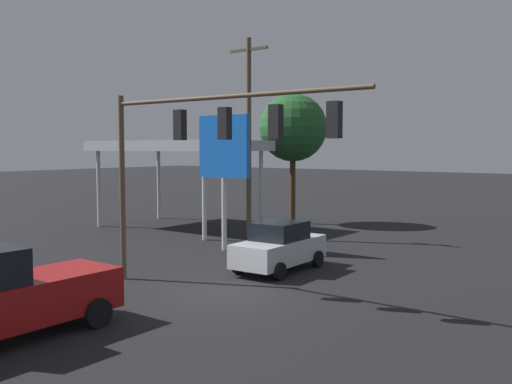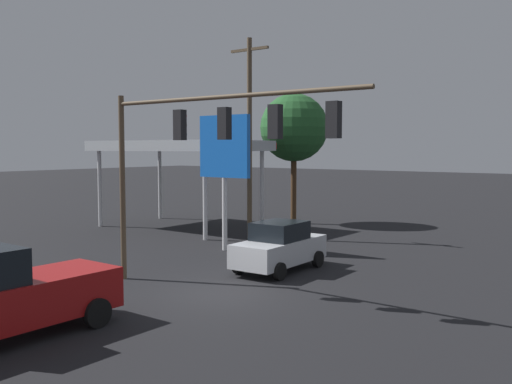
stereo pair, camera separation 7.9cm
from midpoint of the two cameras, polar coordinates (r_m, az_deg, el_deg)
ground_plane at (r=19.28m, az=-3.73°, el=-10.02°), size 200.00×200.00×0.00m
traffic_signal_assembly at (r=18.33m, az=-5.10°, el=5.40°), size 9.97×0.43×6.68m
utility_pole at (r=30.18m, az=-0.81°, el=5.84°), size 2.40×0.26×10.54m
gas_station_canopy at (r=34.53m, az=-7.84°, el=4.47°), size 9.85×6.26×5.24m
price_sign at (r=26.65m, az=-3.31°, el=4.02°), size 2.86×0.27×6.33m
sedan_far at (r=22.47m, az=2.25°, el=-5.46°), size 2.16×4.45×1.93m
pickup_parked at (r=15.80m, az=-23.42°, el=-9.47°), size 2.29×5.21×2.40m
street_tree at (r=36.29m, az=3.65°, el=6.41°), size 4.30×4.30×8.25m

